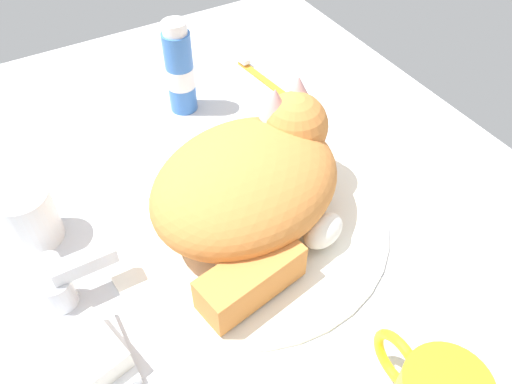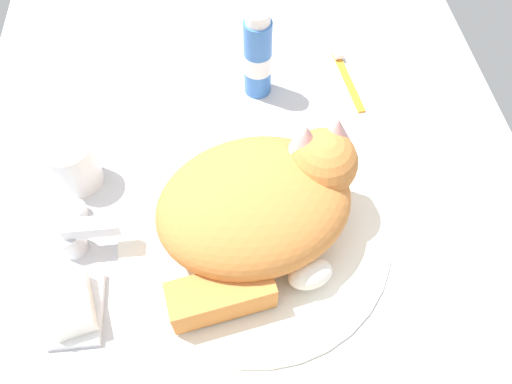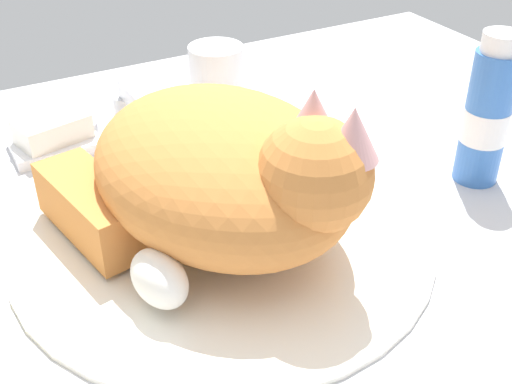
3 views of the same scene
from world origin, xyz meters
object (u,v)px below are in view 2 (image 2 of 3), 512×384
at_px(faucet, 77,239).
at_px(cat, 262,204).
at_px(toothpaste_bottle, 258,56).
at_px(toothbrush, 347,76).
at_px(soap_bar, 71,305).
at_px(rinse_cup, 74,164).

relative_size(faucet, cat, 0.48).
height_order(toothpaste_bottle, toothbrush, toothpaste_bottle).
bearing_deg(soap_bar, faucet, 1.52).
relative_size(soap_bar, toothbrush, 0.52).
bearing_deg(cat, toothpaste_bottle, -4.72).
xyz_separation_m(faucet, soap_bar, (-0.09, -0.00, -0.00)).
relative_size(cat, toothbrush, 1.98).
height_order(soap_bar, toothbrush, soap_bar).
bearing_deg(faucet, cat, -90.18).
distance_m(faucet, toothpaste_bottle, 0.37).
bearing_deg(faucet, soap_bar, -178.48).
distance_m(soap_bar, toothpaste_bottle, 0.44).
relative_size(cat, rinse_cup, 3.67).
distance_m(cat, soap_bar, 0.26).
distance_m(rinse_cup, toothbrush, 0.45).
bearing_deg(soap_bar, cat, -69.51).
xyz_separation_m(cat, toothpaste_bottle, (0.26, -0.02, -0.00)).
height_order(faucet, toothpaste_bottle, toothpaste_bottle).
bearing_deg(soap_bar, rinse_cup, 3.63).
distance_m(toothpaste_bottle, toothbrush, 0.16).
distance_m(faucet, soap_bar, 0.09).
distance_m(faucet, toothbrush, 0.50).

